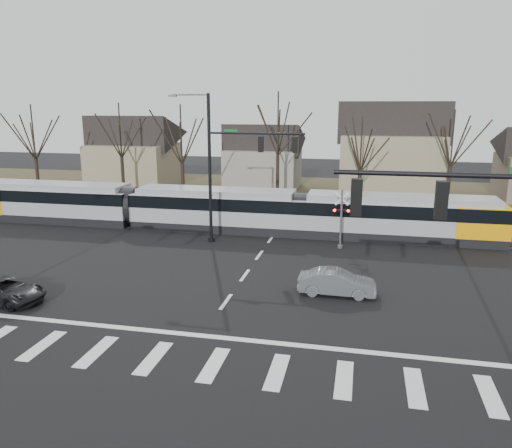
% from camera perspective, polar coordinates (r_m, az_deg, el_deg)
% --- Properties ---
extents(ground, '(140.00, 140.00, 0.00)m').
position_cam_1_polar(ground, '(23.11, -4.81, -10.69)').
color(ground, black).
extents(grass_verge, '(140.00, 28.00, 0.01)m').
position_cam_1_polar(grass_verge, '(53.35, 5.25, 3.23)').
color(grass_verge, '#38331E').
rests_on(grass_verge, ground).
extents(crosswalk, '(27.00, 2.60, 0.01)m').
position_cam_1_polar(crosswalk, '(19.72, -8.32, -15.26)').
color(crosswalk, silver).
rests_on(crosswalk, ground).
extents(stop_line, '(28.00, 0.35, 0.01)m').
position_cam_1_polar(stop_line, '(21.56, -6.24, -12.56)').
color(stop_line, silver).
rests_on(stop_line, ground).
extents(lane_dashes, '(0.18, 30.00, 0.01)m').
position_cam_1_polar(lane_dashes, '(37.87, 2.24, -0.97)').
color(lane_dashes, silver).
rests_on(lane_dashes, ground).
extents(rail_pair, '(90.00, 1.52, 0.06)m').
position_cam_1_polar(rail_pair, '(37.67, 2.19, -1.00)').
color(rail_pair, '#59595E').
rests_on(rail_pair, ground).
extents(tram, '(42.05, 3.12, 3.19)m').
position_cam_1_polar(tram, '(38.59, -4.86, 1.91)').
color(tram, gray).
rests_on(tram, ground).
extents(sedan, '(1.38, 3.92, 1.29)m').
position_cam_1_polar(sedan, '(25.82, 9.23, -6.62)').
color(sedan, '#575C5F').
rests_on(sedan, ground).
extents(suv, '(2.90, 4.70, 1.19)m').
position_cam_1_polar(suv, '(27.57, -26.94, -6.77)').
color(suv, black).
rests_on(suv, ground).
extents(signal_pole_near_right, '(6.72, 0.44, 8.00)m').
position_cam_1_polar(signal_pole_near_right, '(15.24, 26.19, -4.23)').
color(signal_pole_near_right, black).
rests_on(signal_pole_near_right, ground).
extents(signal_pole_far, '(9.28, 0.44, 10.20)m').
position_cam_1_polar(signal_pole_far, '(33.98, -2.74, 7.14)').
color(signal_pole_far, black).
rests_on(signal_pole_far, ground).
extents(rail_crossing_signal, '(1.08, 0.36, 4.00)m').
position_cam_1_polar(rail_crossing_signal, '(33.80, 9.69, 0.36)').
color(rail_crossing_signal, '#59595B').
rests_on(rail_crossing_signal, ground).
extents(tree_row, '(59.20, 7.20, 10.00)m').
position_cam_1_polar(tree_row, '(46.54, 6.92, 7.90)').
color(tree_row, black).
rests_on(tree_row, ground).
extents(house_a, '(9.72, 8.64, 8.60)m').
position_cam_1_polar(house_a, '(60.39, -13.80, 8.36)').
color(house_a, gray).
rests_on(house_a, ground).
extents(house_b, '(8.64, 7.56, 7.65)m').
position_cam_1_polar(house_b, '(57.52, 0.83, 8.01)').
color(house_b, gray).
rests_on(house_b, ground).
extents(house_c, '(10.80, 8.64, 10.10)m').
position_cam_1_polar(house_c, '(53.36, 15.24, 8.48)').
color(house_c, gray).
rests_on(house_c, ground).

